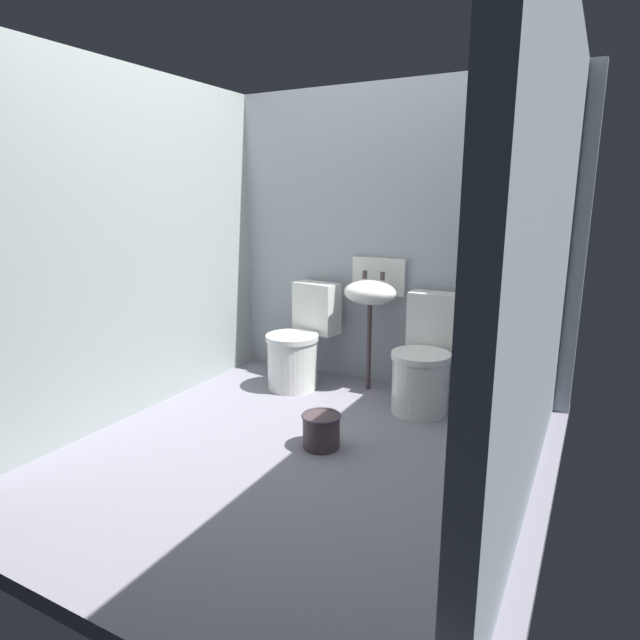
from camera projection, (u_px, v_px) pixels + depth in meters
ground_plane at (295, 452)px, 3.16m from camera, size 2.80×2.97×0.08m
wall_back at (382, 239)px, 4.04m from camera, size 2.80×0.10×2.24m
wall_left at (139, 245)px, 3.55m from camera, size 0.10×2.77×2.24m
wall_right at (541, 269)px, 2.41m from camera, size 0.10×2.77×2.24m
toilet_left at (300, 345)px, 4.11m from camera, size 0.48×0.65×0.78m
toilet_right at (424, 363)px, 3.66m from camera, size 0.41×0.60×0.78m
sink at (371, 291)px, 3.94m from camera, size 0.42×0.35×0.99m
bucket at (321, 430)px, 3.11m from camera, size 0.23×0.23×0.20m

